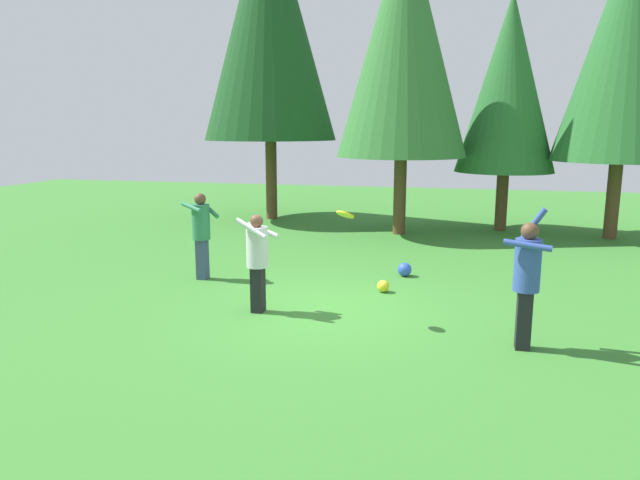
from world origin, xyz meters
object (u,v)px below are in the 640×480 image
object	(u,v)px
person_thrower	(527,274)
frisbee	(345,215)
tree_left	(269,19)
ball_blue	(405,269)
person_catcher	(257,255)
ball_yellow	(383,286)
tree_right	(508,84)
person_bystander	(201,229)
tree_center	(404,39)
tree_far_right	(628,42)

from	to	relation	value
person_thrower	frisbee	size ratio (longest dim) A/B	5.23
tree_left	ball_blue	bearing A→B (deg)	-53.15
person_catcher	ball_yellow	distance (m)	2.53
person_catcher	frisbee	world-z (taller)	frisbee
tree_right	tree_left	xyz separation A→B (m)	(-7.02, 0.50, 2.06)
ball_blue	tree_left	bearing A→B (deg)	126.85
ball_blue	tree_left	xyz separation A→B (m)	(-4.86, 6.48, 5.98)
ball_blue	tree_right	distance (m)	7.47
person_bystander	frisbee	xyz separation A→B (m)	(3.17, -1.90, 0.66)
person_thrower	tree_left	bearing A→B (deg)	-44.68
tree_center	tree_far_right	xyz separation A→B (m)	(5.50, 0.56, -0.18)
tree_center	person_catcher	bearing A→B (deg)	-101.01
person_thrower	tree_left	xyz separation A→B (m)	(-6.74, 9.99, 5.10)
person_thrower	ball_yellow	world-z (taller)	person_thrower
tree_right	person_bystander	bearing A→B (deg)	-130.07
person_thrower	tree_right	world-z (taller)	tree_right
frisbee	ball_blue	xyz separation A→B (m)	(0.62, 3.00, -1.51)
ball_yellow	tree_left	distance (m)	10.80
tree_center	tree_left	size ratio (longest dim) A/B	0.84
person_thrower	ball_blue	distance (m)	4.08
person_catcher	tree_left	bearing A→B (deg)	114.19
person_catcher	tree_right	world-z (taller)	tree_right
tree_center	person_thrower	bearing A→B (deg)	-73.19
person_catcher	frisbee	size ratio (longest dim) A/B	4.37
tree_right	tree_left	size ratio (longest dim) A/B	0.67
person_bystander	tree_left	bearing A→B (deg)	128.85
person_bystander	ball_yellow	bearing A→B (deg)	28.82
tree_far_right	tree_left	size ratio (longest dim) A/B	0.82
tree_right	tree_left	bearing A→B (deg)	175.94
person_bystander	frisbee	world-z (taller)	frisbee
person_thrower	tree_far_right	bearing A→B (deg)	-97.68
tree_center	tree_right	distance (m)	3.24
frisbee	person_catcher	bearing A→B (deg)	172.54
ball_yellow	tree_center	world-z (taller)	tree_center
frisbee	tree_center	bearing A→B (deg)	89.79
person_thrower	tree_far_right	world-z (taller)	tree_far_right
person_bystander	tree_far_right	distance (m)	11.51
ball_blue	frisbee	bearing A→B (deg)	-101.72
ball_yellow	tree_right	distance (m)	8.58
person_catcher	tree_far_right	xyz separation A→B (m)	(6.97, 8.09, 4.06)
person_bystander	ball_yellow	xyz separation A→B (m)	(3.53, -0.13, -0.88)
ball_blue	tree_far_right	distance (m)	8.68
frisbee	tree_left	size ratio (longest dim) A/B	0.04
person_bystander	ball_blue	distance (m)	4.04
tree_far_right	person_catcher	bearing A→B (deg)	-130.73
ball_yellow	tree_far_right	distance (m)	9.64
frisbee	tree_far_right	world-z (taller)	tree_far_right
frisbee	tree_left	world-z (taller)	tree_left
ball_blue	person_catcher	bearing A→B (deg)	-126.19
frisbee	tree_far_right	bearing A→B (deg)	56.26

